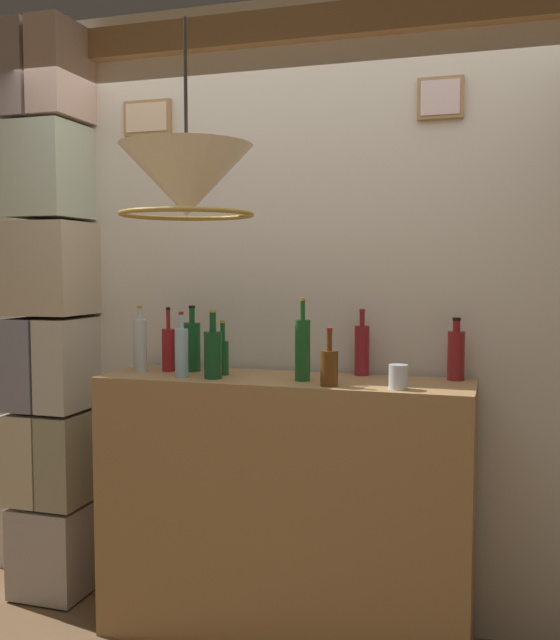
# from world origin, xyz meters

# --- Properties ---
(panelled_rear_partition) EXTENTS (3.40, 0.15, 2.81)m
(panelled_rear_partition) POSITION_xyz_m (-0.00, 1.10, 1.48)
(panelled_rear_partition) COLOR beige
(panelled_rear_partition) RESTS_ON ground
(stone_pillar) EXTENTS (0.37, 0.39, 2.74)m
(stone_pillar) POSITION_xyz_m (-1.21, 0.92, 1.36)
(stone_pillar) COLOR #B4AAA4
(stone_pillar) RESTS_ON ground
(bar_shelf_unit) EXTENTS (1.58, 0.44, 1.14)m
(bar_shelf_unit) POSITION_xyz_m (0.00, 0.80, 0.57)
(bar_shelf_unit) COLOR #9E7547
(bar_shelf_unit) RESTS_ON ground
(liquor_bottle_gin) EXTENTS (0.06, 0.06, 0.29)m
(liquor_bottle_gin) POSITION_xyz_m (0.30, 0.98, 1.26)
(liquor_bottle_gin) COLOR maroon
(liquor_bottle_gin) RESTS_ON bar_shelf_unit
(liquor_bottle_rum) EXTENTS (0.07, 0.07, 0.23)m
(liquor_bottle_rum) POSITION_xyz_m (0.23, 0.66, 1.22)
(liquor_bottle_rum) COLOR brown
(liquor_bottle_rum) RESTS_ON bar_shelf_unit
(liquor_bottle_port) EXTENTS (0.06, 0.06, 0.28)m
(liquor_bottle_port) POSITION_xyz_m (-0.43, 0.71, 1.25)
(liquor_bottle_port) COLOR #A3D0DE
(liquor_bottle_port) RESTS_ON bar_shelf_unit
(liquor_bottle_tequila) EXTENTS (0.08, 0.08, 0.29)m
(liquor_bottle_tequila) POSITION_xyz_m (-0.28, 0.70, 1.25)
(liquor_bottle_tequila) COLOR #184E25
(liquor_bottle_tequila) RESTS_ON bar_shelf_unit
(liquor_bottle_vermouth) EXTENTS (0.06, 0.06, 0.34)m
(liquor_bottle_vermouth) POSITION_xyz_m (0.10, 0.76, 1.28)
(liquor_bottle_vermouth) COLOR #1B5924
(liquor_bottle_vermouth) RESTS_ON bar_shelf_unit
(liquor_bottle_brandy) EXTENTS (0.07, 0.07, 0.30)m
(liquor_bottle_brandy) POSITION_xyz_m (-0.45, 0.88, 1.26)
(liquor_bottle_brandy) COLOR #185224
(liquor_bottle_brandy) RESTS_ON bar_shelf_unit
(liquor_bottle_vodka) EXTENTS (0.07, 0.07, 0.26)m
(liquor_bottle_vodka) POSITION_xyz_m (0.70, 0.96, 1.25)
(liquor_bottle_vodka) COLOR maroon
(liquor_bottle_vodka) RESTS_ON bar_shelf_unit
(liquor_bottle_sherry) EXTENTS (0.06, 0.06, 0.29)m
(liquor_bottle_sherry) POSITION_xyz_m (-0.55, 0.84, 1.25)
(liquor_bottle_sherry) COLOR maroon
(liquor_bottle_sherry) RESTS_ON bar_shelf_unit
(liquor_bottle_amaro) EXTENTS (0.05, 0.05, 0.24)m
(liquor_bottle_amaro) POSITION_xyz_m (-0.28, 0.81, 1.23)
(liquor_bottle_amaro) COLOR #1A5926
(liquor_bottle_amaro) RESTS_ON bar_shelf_unit
(liquor_bottle_mezcal) EXTENTS (0.06, 0.06, 0.30)m
(liquor_bottle_mezcal) POSITION_xyz_m (-0.67, 0.79, 1.27)
(liquor_bottle_mezcal) COLOR silver
(liquor_bottle_mezcal) RESTS_ON bar_shelf_unit
(glass_tumbler_rocks) EXTENTS (0.07, 0.07, 0.09)m
(glass_tumbler_rocks) POSITION_xyz_m (0.50, 0.67, 1.19)
(glass_tumbler_rocks) COLOR silver
(glass_tumbler_rocks) RESTS_ON bar_shelf_unit
(pendant_lamp) EXTENTS (0.45, 0.45, 0.65)m
(pendant_lamp) POSITION_xyz_m (-0.14, 0.14, 1.89)
(pendant_lamp) COLOR #EFE5C6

